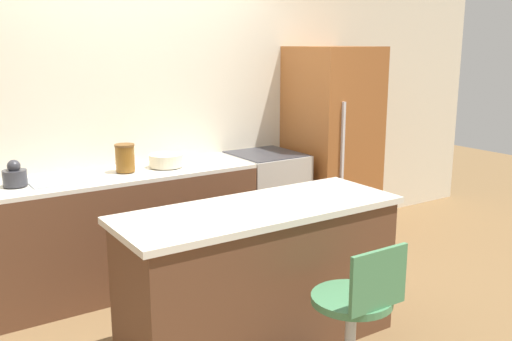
# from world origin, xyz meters

# --- Properties ---
(ground_plane) EXTENTS (14.00, 14.00, 0.00)m
(ground_plane) POSITION_xyz_m (0.00, 0.00, 0.00)
(ground_plane) COLOR brown
(wall_back) EXTENTS (8.00, 0.06, 2.60)m
(wall_back) POSITION_xyz_m (0.00, 0.66, 1.30)
(wall_back) COLOR beige
(wall_back) RESTS_ON ground_plane
(back_counter) EXTENTS (2.15, 0.61, 0.91)m
(back_counter) POSITION_xyz_m (-0.32, 0.32, 0.45)
(back_counter) COLOR brown
(back_counter) RESTS_ON ground_plane
(kitchen_island) EXTENTS (1.75, 0.65, 0.90)m
(kitchen_island) POSITION_xyz_m (0.12, -0.98, 0.45)
(kitchen_island) COLOR brown
(kitchen_island) RESTS_ON ground_plane
(oven_range) EXTENTS (0.58, 0.62, 0.91)m
(oven_range) POSITION_xyz_m (1.05, 0.32, 0.45)
(oven_range) COLOR #B7B2A8
(oven_range) RESTS_ON ground_plane
(refrigerator) EXTENTS (0.68, 0.72, 1.81)m
(refrigerator) POSITION_xyz_m (1.76, 0.28, 0.91)
(refrigerator) COLOR #995628
(refrigerator) RESTS_ON ground_plane
(stool_chair) EXTENTS (0.43, 0.43, 0.86)m
(stool_chair) POSITION_xyz_m (0.26, -1.67, 0.41)
(stool_chair) COLOR #B7B7BC
(stool_chair) RESTS_ON ground_plane
(kettle) EXTENTS (0.16, 0.16, 0.18)m
(kettle) POSITION_xyz_m (-1.00, 0.32, 0.98)
(kettle) COLOR #333338
(kettle) RESTS_ON back_counter
(mixing_bowl) EXTENTS (0.26, 0.26, 0.09)m
(mixing_bowl) POSITION_xyz_m (0.10, 0.32, 0.95)
(mixing_bowl) COLOR beige
(mixing_bowl) RESTS_ON back_counter
(canister_jar) EXTENTS (0.15, 0.15, 0.21)m
(canister_jar) POSITION_xyz_m (-0.23, 0.32, 1.01)
(canister_jar) COLOR brown
(canister_jar) RESTS_ON back_counter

